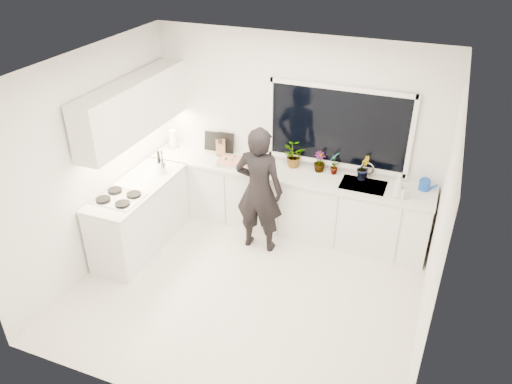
% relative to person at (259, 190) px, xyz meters
% --- Properties ---
extents(floor, '(4.00, 3.50, 0.02)m').
position_rel_person_xyz_m(floor, '(0.18, -0.90, -0.88)').
color(floor, beige).
rests_on(floor, ground).
extents(wall_back, '(4.00, 0.02, 2.70)m').
position_rel_person_xyz_m(wall_back, '(0.18, 0.86, 0.48)').
color(wall_back, white).
rests_on(wall_back, ground).
extents(wall_left, '(0.02, 3.50, 2.70)m').
position_rel_person_xyz_m(wall_left, '(-1.83, -0.90, 0.48)').
color(wall_left, white).
rests_on(wall_left, ground).
extents(wall_right, '(0.02, 3.50, 2.70)m').
position_rel_person_xyz_m(wall_right, '(2.19, -0.90, 0.48)').
color(wall_right, white).
rests_on(wall_right, ground).
extents(ceiling, '(4.00, 3.50, 0.02)m').
position_rel_person_xyz_m(ceiling, '(0.18, -0.90, 1.84)').
color(ceiling, white).
rests_on(ceiling, wall_back).
extents(window, '(1.80, 0.02, 1.00)m').
position_rel_person_xyz_m(window, '(0.78, 0.83, 0.68)').
color(window, black).
rests_on(window, wall_back).
extents(base_cabinets_back, '(3.92, 0.58, 0.88)m').
position_rel_person_xyz_m(base_cabinets_back, '(0.18, 0.55, -0.43)').
color(base_cabinets_back, white).
rests_on(base_cabinets_back, floor).
extents(base_cabinets_left, '(0.58, 1.60, 0.88)m').
position_rel_person_xyz_m(base_cabinets_left, '(-1.49, -0.55, -0.43)').
color(base_cabinets_left, white).
rests_on(base_cabinets_left, floor).
extents(countertop_back, '(3.94, 0.62, 0.04)m').
position_rel_person_xyz_m(countertop_back, '(0.18, 0.54, 0.03)').
color(countertop_back, silver).
rests_on(countertop_back, base_cabinets_back).
extents(countertop_left, '(0.62, 1.60, 0.04)m').
position_rel_person_xyz_m(countertop_left, '(-1.49, -0.55, 0.03)').
color(countertop_left, silver).
rests_on(countertop_left, base_cabinets_left).
extents(upper_cabinets, '(0.34, 2.10, 0.70)m').
position_rel_person_xyz_m(upper_cabinets, '(-1.61, -0.20, 0.98)').
color(upper_cabinets, white).
rests_on(upper_cabinets, wall_left).
extents(sink, '(0.58, 0.42, 0.14)m').
position_rel_person_xyz_m(sink, '(1.23, 0.55, -0.00)').
color(sink, silver).
rests_on(sink, countertop_back).
extents(faucet, '(0.03, 0.03, 0.22)m').
position_rel_person_xyz_m(faucet, '(1.23, 0.75, 0.16)').
color(faucet, silver).
rests_on(faucet, countertop_back).
extents(stovetop, '(0.56, 0.48, 0.03)m').
position_rel_person_xyz_m(stovetop, '(-1.51, -0.90, 0.06)').
color(stovetop, black).
rests_on(stovetop, countertop_left).
extents(person, '(0.65, 0.44, 1.75)m').
position_rel_person_xyz_m(person, '(0.00, 0.00, 0.00)').
color(person, black).
rests_on(person, floor).
extents(pizza_tray, '(0.55, 0.44, 0.03)m').
position_rel_person_xyz_m(pizza_tray, '(-0.55, 0.52, 0.06)').
color(pizza_tray, silver).
rests_on(pizza_tray, countertop_back).
extents(pizza, '(0.50, 0.39, 0.01)m').
position_rel_person_xyz_m(pizza, '(-0.55, 0.52, 0.08)').
color(pizza, red).
rests_on(pizza, pizza_tray).
extents(watering_can, '(0.18, 0.18, 0.13)m').
position_rel_person_xyz_m(watering_can, '(1.97, 0.71, 0.11)').
color(watering_can, '#1244AE').
rests_on(watering_can, countertop_back).
extents(paper_towel_roll, '(0.13, 0.13, 0.26)m').
position_rel_person_xyz_m(paper_towel_roll, '(-1.62, 0.65, 0.18)').
color(paper_towel_roll, white).
rests_on(paper_towel_roll, countertop_back).
extents(knife_block, '(0.16, 0.14, 0.22)m').
position_rel_person_xyz_m(knife_block, '(-0.86, 0.69, 0.16)').
color(knife_block, '#A0774A').
rests_on(knife_block, countertop_back).
extents(utensil_crock, '(0.16, 0.16, 0.16)m').
position_rel_person_xyz_m(utensil_crock, '(-1.38, -0.10, 0.13)').
color(utensil_crock, silver).
rests_on(utensil_crock, countertop_left).
extents(picture_frame_large, '(0.22, 0.03, 0.28)m').
position_rel_person_xyz_m(picture_frame_large, '(-1.05, 0.79, 0.19)').
color(picture_frame_large, black).
rests_on(picture_frame_large, countertop_back).
extents(picture_frame_small, '(0.25, 0.04, 0.30)m').
position_rel_person_xyz_m(picture_frame_small, '(-0.83, 0.79, 0.20)').
color(picture_frame_small, black).
rests_on(picture_frame_small, countertop_back).
extents(herb_plants, '(1.23, 0.33, 0.34)m').
position_rel_person_xyz_m(herb_plants, '(0.51, 0.71, 0.21)').
color(herb_plants, '#26662D').
rests_on(herb_plants, countertop_back).
extents(soap_bottles, '(0.22, 0.15, 0.32)m').
position_rel_person_xyz_m(soap_bottles, '(1.70, 0.40, 0.19)').
color(soap_bottles, '#D8BF66').
rests_on(soap_bottles, countertop_back).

